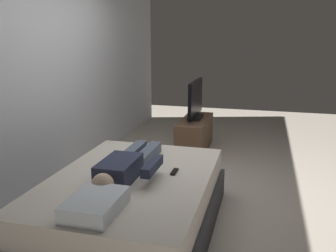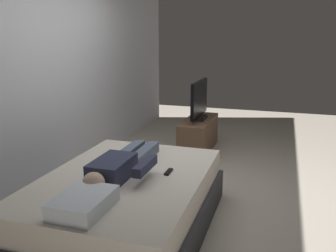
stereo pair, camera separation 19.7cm
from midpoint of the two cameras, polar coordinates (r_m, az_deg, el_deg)
ground_plane at (r=4.18m, az=5.47°, el=-10.70°), size 10.00×10.00×0.00m
back_wall at (r=4.83m, az=-13.62°, el=9.57°), size 6.40×0.10×2.80m
bed at (r=3.37m, az=-5.00°, el=-12.13°), size 2.04×1.44×0.54m
pillow at (r=2.66m, az=-11.07°, el=-11.81°), size 0.48×0.34×0.12m
person at (r=3.27m, az=-5.78°, el=-6.15°), size 1.26×0.46×0.18m
remote at (r=3.30m, az=1.82°, el=-7.24°), size 0.15×0.04×0.02m
tv_stand at (r=5.62m, az=5.82°, el=-1.42°), size 1.10×0.40×0.50m
tv at (r=5.51m, az=5.96°, el=3.95°), size 0.88×0.20×0.59m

